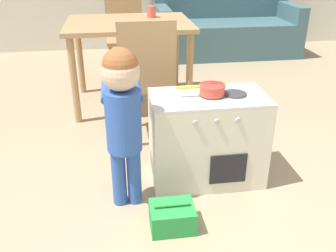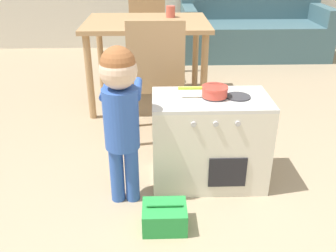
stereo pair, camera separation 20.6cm
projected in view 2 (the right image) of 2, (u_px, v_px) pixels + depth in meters
play_kitchen at (209, 140)px, 2.19m from camera, size 0.66×0.38×0.55m
toy_pot at (214, 91)px, 2.05m from camera, size 0.28×0.15×0.06m
child_figure at (120, 106)px, 1.88m from camera, size 0.21×0.35×0.88m
toy_basket at (165, 217)px, 1.89m from camera, size 0.22×0.18×0.14m
dining_table at (147, 33)px, 3.17m from camera, size 1.03×0.80×0.73m
dining_chair_near at (156, 79)px, 2.58m from camera, size 0.38×0.38×0.88m
dining_chair_far at (147, 33)px, 3.88m from camera, size 0.38×0.38×0.88m
couch at (252, 31)px, 4.76m from camera, size 1.79×0.83×0.82m
cup_on_table at (171, 12)px, 3.25m from camera, size 0.08×0.08×0.10m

